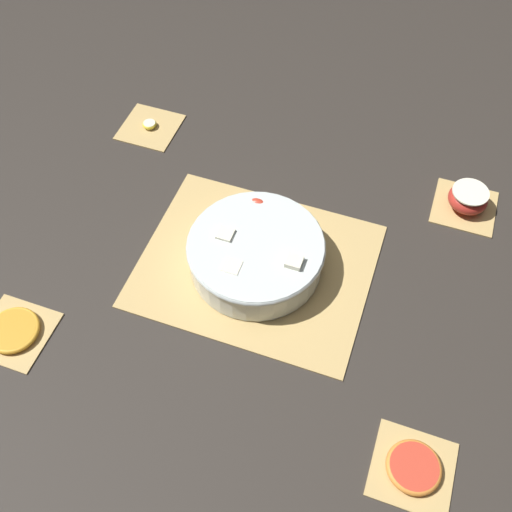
{
  "coord_description": "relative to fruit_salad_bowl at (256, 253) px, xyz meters",
  "views": [
    {
      "loc": [
        -0.21,
        0.6,
        0.93
      ],
      "look_at": [
        0.0,
        0.0,
        0.03
      ],
      "focal_mm": 42.0,
      "sensor_mm": 36.0,
      "label": 1
    }
  ],
  "objects": [
    {
      "name": "ground_plane",
      "position": [
        -0.0,
        -0.0,
        -0.04
      ],
      "size": [
        6.0,
        6.0,
        0.0
      ],
      "primitive_type": "plane",
      "color": "#2D2823"
    },
    {
      "name": "bamboo_mat_center",
      "position": [
        -0.0,
        -0.0,
        -0.04
      ],
      "size": [
        0.43,
        0.34,
        0.01
      ],
      "color": "tan",
      "rests_on": "ground_plane"
    },
    {
      "name": "coaster_mat_near_left",
      "position": [
        -0.35,
        -0.27,
        -0.04
      ],
      "size": [
        0.12,
        0.12,
        0.01
      ],
      "color": "tan",
      "rests_on": "ground_plane"
    },
    {
      "name": "coaster_mat_near_right",
      "position": [
        0.35,
        -0.27,
        -0.04
      ],
      "size": [
        0.12,
        0.12,
        0.01
      ],
      "color": "tan",
      "rests_on": "ground_plane"
    },
    {
      "name": "coaster_mat_far_left",
      "position": [
        -0.35,
        0.27,
        -0.04
      ],
      "size": [
        0.12,
        0.12,
        0.01
      ],
      "color": "tan",
      "rests_on": "ground_plane"
    },
    {
      "name": "coaster_mat_far_right",
      "position": [
        0.35,
        0.27,
        -0.04
      ],
      "size": [
        0.12,
        0.12,
        0.01
      ],
      "color": "tan",
      "rests_on": "ground_plane"
    },
    {
      "name": "fruit_salad_bowl",
      "position": [
        0.0,
        0.0,
        0.0
      ],
      "size": [
        0.25,
        0.25,
        0.08
      ],
      "color": "silver",
      "rests_on": "bamboo_mat_center"
    },
    {
      "name": "apple_half",
      "position": [
        -0.35,
        -0.27,
        -0.01
      ],
      "size": [
        0.08,
        0.08,
        0.04
      ],
      "color": "#B72D23",
      "rests_on": "coaster_mat_near_left"
    },
    {
      "name": "orange_slice_whole",
      "position": [
        0.35,
        0.27,
        -0.03
      ],
      "size": [
        0.09,
        0.09,
        0.01
      ],
      "color": "orange",
      "rests_on": "coaster_mat_far_right"
    },
    {
      "name": "banana_coin_single",
      "position": [
        0.35,
        -0.27,
        -0.03
      ],
      "size": [
        0.03,
        0.03,
        0.01
      ],
      "color": "#F7EFC6",
      "rests_on": "coaster_mat_near_right"
    },
    {
      "name": "grapefruit_slice",
      "position": [
        -0.35,
        0.27,
        -0.03
      ],
      "size": [
        0.08,
        0.08,
        0.01
      ],
      "color": "red",
      "rests_on": "coaster_mat_far_left"
    }
  ]
}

